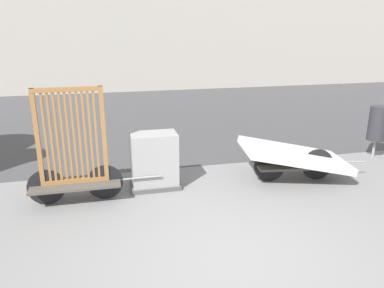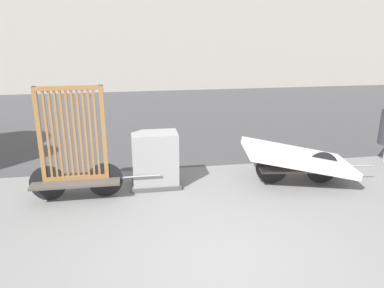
% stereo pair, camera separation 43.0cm
% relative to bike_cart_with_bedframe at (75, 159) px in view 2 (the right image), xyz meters
% --- Properties ---
extents(ground_plane, '(60.00, 60.00, 0.00)m').
position_rel_bike_cart_with_bedframe_xyz_m(ground_plane, '(1.97, -2.11, -0.69)').
color(ground_plane, slate).
extents(road_strip, '(56.00, 9.80, 0.01)m').
position_rel_bike_cart_with_bedframe_xyz_m(road_strip, '(1.97, 6.03, -0.69)').
color(road_strip, '#424244').
rests_on(road_strip, ground_plane).
extents(bike_cart_with_bedframe, '(2.18, 0.60, 1.92)m').
position_rel_bike_cart_with_bedframe_xyz_m(bike_cart_with_bedframe, '(0.00, 0.00, 0.00)').
color(bike_cart_with_bedframe, '#4C4742').
rests_on(bike_cart_with_bedframe, ground_plane).
extents(bike_cart_with_mattress, '(2.45, 1.34, 0.76)m').
position_rel_bike_cart_with_bedframe_xyz_m(bike_cart_with_mattress, '(3.94, -0.00, -0.22)').
color(bike_cart_with_mattress, '#4C4742').
rests_on(bike_cart_with_mattress, ground_plane).
extents(utility_cabinet, '(0.87, 0.57, 1.01)m').
position_rel_bike_cart_with_bedframe_xyz_m(utility_cabinet, '(1.34, 0.29, -0.23)').
color(utility_cabinet, '#4C4C4C').
rests_on(utility_cabinet, ground_plane).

